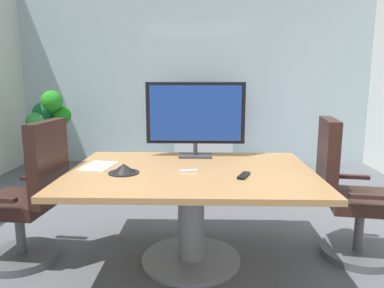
# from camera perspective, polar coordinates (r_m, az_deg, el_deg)

# --- Properties ---
(ground_plane) EXTENTS (7.41, 7.41, 0.00)m
(ground_plane) POSITION_cam_1_polar(r_m,az_deg,el_deg) (3.10, -0.88, -16.38)
(ground_plane) COLOR #515459
(wall_back_glass_partition) EXTENTS (5.69, 0.10, 2.97)m
(wall_back_glass_partition) POSITION_cam_1_polar(r_m,az_deg,el_deg) (5.97, 0.39, 11.30)
(wall_back_glass_partition) COLOR #9EB2B7
(wall_back_glass_partition) RESTS_ON ground
(conference_table) EXTENTS (1.79, 1.29, 0.72)m
(conference_table) POSITION_cam_1_polar(r_m,az_deg,el_deg) (2.73, -0.14, -7.77)
(conference_table) COLOR olive
(conference_table) RESTS_ON ground
(office_chair_left) EXTENTS (0.61, 0.59, 1.09)m
(office_chair_left) POSITION_cam_1_polar(r_m,az_deg,el_deg) (3.02, -24.17, -8.65)
(office_chair_left) COLOR #4C4C51
(office_chair_left) RESTS_ON ground
(office_chair_right) EXTENTS (0.63, 0.61, 1.09)m
(office_chair_right) POSITION_cam_1_polar(r_m,az_deg,el_deg) (3.09, 23.37, -8.18)
(office_chair_right) COLOR #4C4C51
(office_chair_right) RESTS_ON ground
(tv_monitor) EXTENTS (0.84, 0.18, 0.64)m
(tv_monitor) POSITION_cam_1_polar(r_m,az_deg,el_deg) (3.08, 0.55, 4.57)
(tv_monitor) COLOR #333338
(tv_monitor) RESTS_ON conference_table
(wall_display_unit) EXTENTS (1.20, 0.36, 1.31)m
(wall_display_unit) POSITION_cam_1_polar(r_m,az_deg,el_deg) (5.69, 1.80, 0.76)
(wall_display_unit) COLOR #B7BABC
(wall_display_unit) RESTS_ON ground
(potted_plant) EXTENTS (0.56, 0.59, 1.23)m
(potted_plant) POSITION_cam_1_polar(r_m,az_deg,el_deg) (5.55, -21.31, 2.64)
(potted_plant) COLOR brown
(potted_plant) RESTS_ON ground
(conference_phone) EXTENTS (0.22, 0.22, 0.07)m
(conference_phone) POSITION_cam_1_polar(r_m,az_deg,el_deg) (2.63, -10.71, -3.89)
(conference_phone) COLOR black
(conference_phone) RESTS_ON conference_table
(remote_control) EXTENTS (0.11, 0.18, 0.02)m
(remote_control) POSITION_cam_1_polar(r_m,az_deg,el_deg) (2.52, 8.16, -4.94)
(remote_control) COLOR black
(remote_control) RESTS_ON conference_table
(whiteboard_marker) EXTENTS (0.13, 0.05, 0.02)m
(whiteboard_marker) POSITION_cam_1_polar(r_m,az_deg,el_deg) (2.61, -0.53, -4.31)
(whiteboard_marker) COLOR silver
(whiteboard_marker) RESTS_ON conference_table
(paper_notepad) EXTENTS (0.25, 0.33, 0.01)m
(paper_notepad) POSITION_cam_1_polar(r_m,az_deg,el_deg) (2.88, -14.51, -3.37)
(paper_notepad) COLOR white
(paper_notepad) RESTS_ON conference_table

